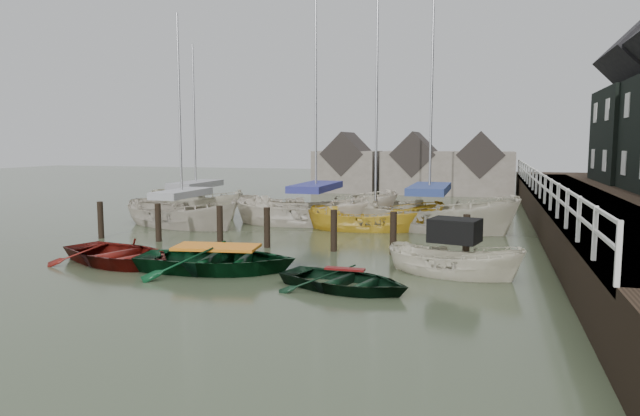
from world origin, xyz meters
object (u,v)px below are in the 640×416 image
(sailboat_b, at_px, (316,222))
(rowboat_dkgreen, at_px, (345,289))
(sailboat_d, at_px, (429,228))
(sailboat_e, at_px, (197,213))
(sailboat_a, at_px, (183,225))
(sailboat_c, at_px, (375,229))
(rowboat_red, at_px, (120,264))
(rowboat_green, at_px, (217,271))
(motorboat, at_px, (453,271))

(sailboat_b, bearing_deg, rowboat_dkgreen, -169.32)
(sailboat_d, bearing_deg, sailboat_e, 97.68)
(rowboat_dkgreen, height_order, sailboat_d, sailboat_d)
(sailboat_a, bearing_deg, rowboat_dkgreen, -116.15)
(sailboat_b, bearing_deg, sailboat_c, -116.54)
(rowboat_red, bearing_deg, rowboat_dkgreen, -77.79)
(rowboat_green, xyz_separation_m, sailboat_d, (4.95, 9.62, 0.06))
(rowboat_red, distance_m, rowboat_dkgreen, 7.25)
(rowboat_red, height_order, rowboat_green, rowboat_green)
(rowboat_red, distance_m, sailboat_c, 10.80)
(rowboat_red, xyz_separation_m, motorboat, (9.68, 1.41, 0.12))
(sailboat_b, xyz_separation_m, sailboat_e, (-6.80, 1.48, -0.00))
(sailboat_b, xyz_separation_m, sailboat_c, (2.86, -0.85, -0.04))
(sailboat_a, distance_m, sailboat_c, 8.37)
(sailboat_a, xyz_separation_m, sailboat_c, (8.24, 1.46, -0.04))
(rowboat_red, height_order, sailboat_a, sailboat_a)
(rowboat_red, bearing_deg, sailboat_a, 36.03)
(rowboat_green, bearing_deg, sailboat_e, 22.67)
(rowboat_green, distance_m, sailboat_b, 9.82)
(motorboat, bearing_deg, sailboat_b, 51.30)
(rowboat_green, xyz_separation_m, rowboat_dkgreen, (3.97, -0.92, 0.00))
(sailboat_d, bearing_deg, sailboat_a, 117.32)
(rowboat_red, height_order, motorboat, motorboat)
(motorboat, bearing_deg, sailboat_a, 76.37)
(rowboat_dkgreen, height_order, sailboat_b, sailboat_b)
(sailboat_a, height_order, sailboat_b, sailboat_b)
(rowboat_dkgreen, relative_size, sailboat_e, 0.35)
(rowboat_green, relative_size, motorboat, 1.13)
(sailboat_e, bearing_deg, motorboat, -103.37)
(sailboat_a, xyz_separation_m, sailboat_d, (10.40, 2.12, -0.00))
(rowboat_red, distance_m, motorboat, 9.79)
(sailboat_a, distance_m, sailboat_e, 4.06)
(sailboat_b, relative_size, sailboat_e, 1.27)
(sailboat_b, height_order, sailboat_c, sailboat_b)
(rowboat_dkgreen, xyz_separation_m, sailboat_d, (0.98, 10.54, 0.06))
(sailboat_c, bearing_deg, rowboat_dkgreen, 177.18)
(sailboat_a, relative_size, sailboat_d, 0.75)
(sailboat_a, relative_size, sailboat_e, 1.05)
(rowboat_green, xyz_separation_m, sailboat_c, (2.80, 8.96, 0.02))
(rowboat_green, height_order, sailboat_a, sailboat_a)
(sailboat_b, distance_m, sailboat_e, 6.96)
(rowboat_green, height_order, sailboat_b, sailboat_b)
(motorboat, height_order, sailboat_d, sailboat_d)
(rowboat_green, bearing_deg, sailboat_d, -35.85)
(rowboat_green, bearing_deg, sailboat_b, -8.23)
(sailboat_b, bearing_deg, motorboat, -152.11)
(rowboat_green, relative_size, sailboat_a, 0.44)
(rowboat_green, relative_size, sailboat_d, 0.33)
(sailboat_e, bearing_deg, rowboat_green, -125.50)
(rowboat_green, bearing_deg, rowboat_dkgreen, -111.71)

